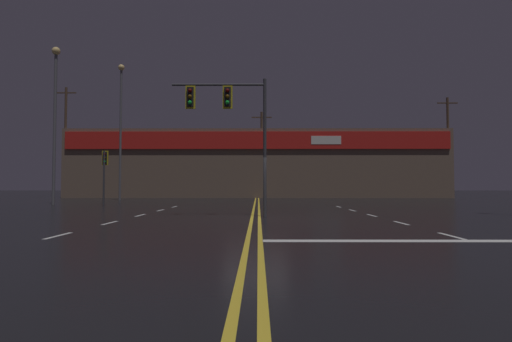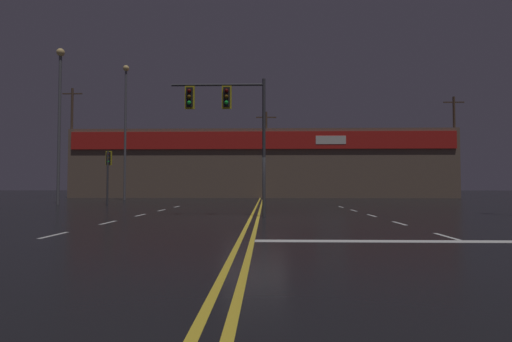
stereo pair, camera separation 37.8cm
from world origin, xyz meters
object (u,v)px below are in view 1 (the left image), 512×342
Objects in this scene: traffic_signal_median at (227,111)px; streetlight_median_approach at (121,116)px; traffic_signal_corner_northwest at (105,165)px; streetlight_far_right at (55,106)px.

traffic_signal_median is 22.40m from streetlight_median_approach.
traffic_signal_corner_northwest is at bearing 131.37° from traffic_signal_median.
traffic_signal_median is 1.57× the size of traffic_signal_corner_northwest.
streetlight_median_approach is at bearing 102.56° from traffic_signal_corner_northwest.
streetlight_far_right is (-1.61, -8.56, -0.75)m from streetlight_median_approach.
traffic_signal_corner_northwest is 5.44m from streetlight_far_right.
streetlight_median_approach is at bearing 79.32° from streetlight_far_right.
traffic_signal_corner_northwest is 10.07m from streetlight_median_approach.
traffic_signal_median reaches higher than traffic_signal_corner_northwest.
traffic_signal_median is 16.79m from streetlight_far_right.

